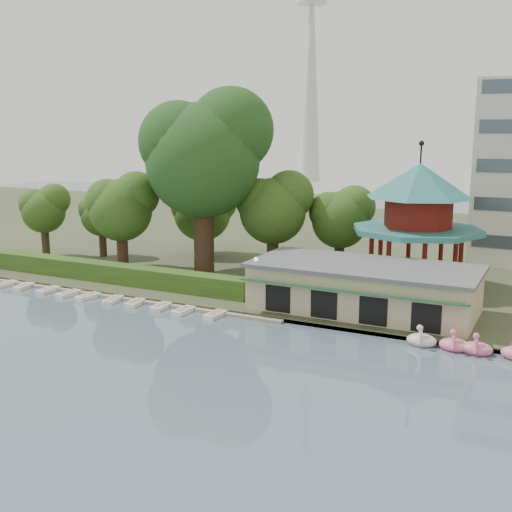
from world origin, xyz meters
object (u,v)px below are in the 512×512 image
Objects in this scene: dock at (116,296)px; boathouse at (364,287)px; pavilion at (418,213)px; big_tree at (205,151)px.

boathouse reaches higher than dock.
pavilion is 21.89m from big_tree.
dock is 22.62m from boathouse.
big_tree is at bearing 161.75° from boathouse.
dock is at bearing -167.76° from boathouse.
pavilion reaches higher than boathouse.
dock is at bearing -148.34° from pavilion.
big_tree reaches higher than pavilion.
boathouse is 0.98× the size of big_tree.
big_tree is at bearing -169.64° from pavilion.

